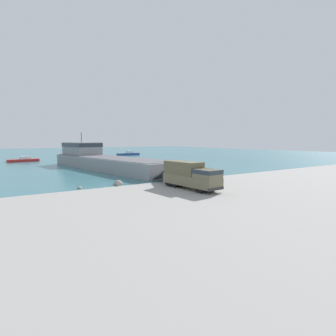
% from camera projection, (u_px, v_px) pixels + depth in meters
% --- Properties ---
extents(ground_plane, '(240.00, 240.00, 0.00)m').
position_uv_depth(ground_plane, '(184.00, 187.00, 33.18)').
color(ground_plane, gray).
extents(water_surface, '(240.00, 180.00, 0.01)m').
position_uv_depth(water_surface, '(54.00, 154.00, 112.87)').
color(water_surface, '#336B75').
rests_on(water_surface, ground_plane).
extents(landing_craft, '(13.85, 41.23, 7.77)m').
position_uv_depth(landing_craft, '(102.00, 159.00, 55.60)').
color(landing_craft, gray).
rests_on(landing_craft, ground_plane).
extents(military_truck, '(3.16, 8.39, 3.28)m').
position_uv_depth(military_truck, '(191.00, 175.00, 31.84)').
color(military_truck, '#6B664C').
rests_on(military_truck, ground_plane).
extents(soldier_on_ramp, '(0.49, 0.37, 1.75)m').
position_uv_depth(soldier_on_ramp, '(205.00, 179.00, 33.07)').
color(soldier_on_ramp, '#3D4C33').
rests_on(soldier_on_ramp, ground_plane).
extents(moored_boat_a, '(7.94, 3.44, 1.49)m').
position_uv_depth(moored_boat_a, '(24.00, 160.00, 71.74)').
color(moored_boat_a, '#B22323').
rests_on(moored_boat_a, ground_plane).
extents(moored_boat_b, '(9.01, 2.50, 1.76)m').
position_uv_depth(moored_boat_b, '(129.00, 154.00, 102.29)').
color(moored_boat_b, navy).
rests_on(moored_boat_b, ground_plane).
extents(cargo_crate, '(0.65, 0.76, 0.60)m').
position_uv_depth(cargo_crate, '(209.00, 188.00, 30.68)').
color(cargo_crate, '#566042').
rests_on(cargo_crate, ground_plane).
extents(shoreline_rock_a, '(0.68, 0.68, 0.68)m').
position_uv_depth(shoreline_rock_a, '(117.00, 186.00, 33.97)').
color(shoreline_rock_a, '#66605B').
rests_on(shoreline_rock_a, ground_plane).
extents(shoreline_rock_b, '(0.61, 0.61, 0.61)m').
position_uv_depth(shoreline_rock_b, '(80.00, 189.00, 31.94)').
color(shoreline_rock_b, gray).
rests_on(shoreline_rock_b, ground_plane).
extents(shoreline_rock_c, '(1.24, 1.24, 1.24)m').
position_uv_depth(shoreline_rock_c, '(118.00, 185.00, 34.98)').
color(shoreline_rock_c, gray).
rests_on(shoreline_rock_c, ground_plane).
extents(shoreline_rock_d, '(0.98, 0.98, 0.98)m').
position_uv_depth(shoreline_rock_d, '(214.00, 176.00, 43.52)').
color(shoreline_rock_d, gray).
rests_on(shoreline_rock_d, ground_plane).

